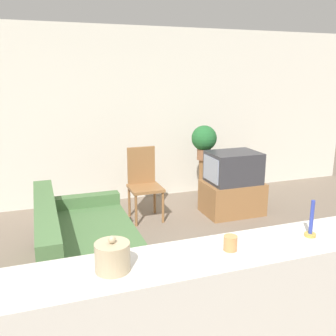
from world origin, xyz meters
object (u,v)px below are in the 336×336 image
object	(u,v)px
couch	(85,249)
decorative_bowl	(112,257)
television	(233,167)
potted_plant	(204,140)
wooden_chair	(144,180)

from	to	relation	value
couch	decorative_bowl	bearing A→B (deg)	-91.46
couch	television	distance (m)	2.51
potted_plant	television	bearing A→B (deg)	-66.31
wooden_chair	decorative_bowl	size ratio (longest dim) A/B	5.20
couch	potted_plant	size ratio (longest dim) A/B	3.47
television	decorative_bowl	xyz separation A→B (m)	(-2.30, -2.83, 0.38)
couch	potted_plant	distance (m)	2.65
television	potted_plant	world-z (taller)	potted_plant
couch	wooden_chair	xyz separation A→B (m)	(1.00, 1.29, 0.28)
couch	wooden_chair	bearing A→B (deg)	52.31
wooden_chair	potted_plant	size ratio (longest dim) A/B	1.91
couch	decorative_bowl	distance (m)	1.98
couch	television	bearing A→B (deg)	24.42
television	potted_plant	size ratio (longest dim) A/B	1.36
couch	television	size ratio (longest dim) A/B	2.55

